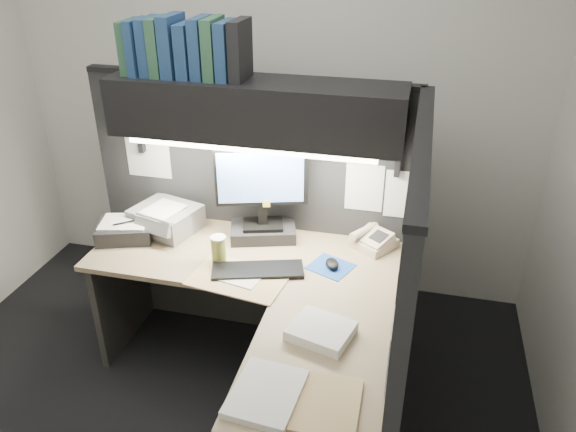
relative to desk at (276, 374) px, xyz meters
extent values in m
plane|color=black|center=(-0.43, 0.00, -0.44)|extent=(3.50, 3.50, 0.00)
cube|color=white|center=(-0.43, 1.50, 0.91)|extent=(3.50, 0.04, 2.70)
cube|color=black|center=(-0.40, 0.93, 0.36)|extent=(1.90, 0.06, 1.60)
cube|color=black|center=(0.55, 0.18, 0.36)|extent=(0.06, 1.50, 1.60)
cube|color=#967B5F|center=(-0.33, 0.56, 0.27)|extent=(1.70, 0.68, 0.03)
cube|color=#967B5F|center=(0.22, -0.20, 0.27)|extent=(0.60, 0.85, 0.03)
cube|color=#2E2C29|center=(-0.33, 0.86, -0.09)|extent=(1.61, 0.02, 0.70)
cube|color=#2E2C29|center=(-1.13, 0.56, -0.09)|extent=(0.04, 0.61, 0.70)
cube|color=black|center=(-0.30, 0.75, 1.06)|extent=(1.55, 0.34, 0.30)
cylinder|color=white|center=(-0.30, 0.61, 0.89)|extent=(1.32, 0.04, 0.04)
cube|color=black|center=(-0.28, 0.77, 0.32)|extent=(0.42, 0.33, 0.07)
cube|color=black|center=(-0.28, 0.77, 0.44)|extent=(0.06, 0.05, 0.12)
cube|color=black|center=(-0.28, 0.76, 0.67)|extent=(0.50, 0.18, 0.34)
cube|color=#6C9BED|center=(-0.28, 0.75, 0.67)|extent=(0.45, 0.14, 0.30)
cube|color=black|center=(-0.21, 0.40, 0.30)|extent=(0.50, 0.29, 0.02)
cube|color=#1C449A|center=(0.16, 0.55, 0.29)|extent=(0.27, 0.26, 0.00)
ellipsoid|color=black|center=(0.17, 0.54, 0.31)|extent=(0.10, 0.12, 0.04)
cube|color=beige|center=(0.36, 0.81, 0.33)|extent=(0.28, 0.29, 0.08)
cylinder|color=#B9A74A|center=(-0.44, 0.45, 0.36)|extent=(0.10, 0.10, 0.15)
cube|color=gray|center=(-0.86, 0.72, 0.36)|extent=(0.42, 0.39, 0.14)
cube|color=black|center=(-1.06, 0.58, 0.33)|extent=(0.37, 0.34, 0.09)
cube|color=tan|center=(-0.28, 0.32, 0.29)|extent=(0.52, 0.38, 0.01)
cube|color=white|center=(0.21, -0.01, 0.31)|extent=(0.31, 0.29, 0.05)
cube|color=white|center=(0.07, -0.42, 0.30)|extent=(0.28, 0.34, 0.03)
cube|color=tan|center=(0.31, -0.41, 0.30)|extent=(0.25, 0.32, 0.02)
cube|color=#274F38|center=(-0.98, 0.77, 1.34)|extent=(0.05, 0.22, 0.27)
cube|color=navy|center=(-0.92, 0.75, 1.35)|extent=(0.05, 0.22, 0.28)
cube|color=navy|center=(-0.86, 0.76, 1.35)|extent=(0.06, 0.22, 0.28)
cube|color=#274F38|center=(-0.80, 0.75, 1.35)|extent=(0.06, 0.22, 0.29)
cube|color=navy|center=(-0.73, 0.75, 1.36)|extent=(0.07, 0.22, 0.30)
cube|color=navy|center=(-0.65, 0.75, 1.34)|extent=(0.07, 0.22, 0.27)
cube|color=navy|center=(-0.58, 0.76, 1.36)|extent=(0.06, 0.22, 0.30)
cube|color=#274F38|center=(-0.51, 0.75, 1.36)|extent=(0.06, 0.22, 0.30)
cube|color=navy|center=(-0.44, 0.75, 1.35)|extent=(0.06, 0.22, 0.28)
cube|color=black|center=(-0.37, 0.75, 1.35)|extent=(0.06, 0.22, 0.29)
cube|color=white|center=(0.27, 0.90, 0.61)|extent=(0.21, 0.00, 0.28)
cube|color=white|center=(0.49, 0.90, 0.59)|extent=(0.21, 0.00, 0.28)
cube|color=white|center=(-1.03, 0.90, 0.71)|extent=(0.28, 0.00, 0.34)
cube|color=black|center=(0.52, 0.05, 0.58)|extent=(0.00, 0.18, 0.22)
cube|color=white|center=(0.52, -0.30, 0.51)|extent=(0.00, 0.21, 0.28)
camera|label=1|loc=(0.53, -1.95, 1.93)|focal=35.00mm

